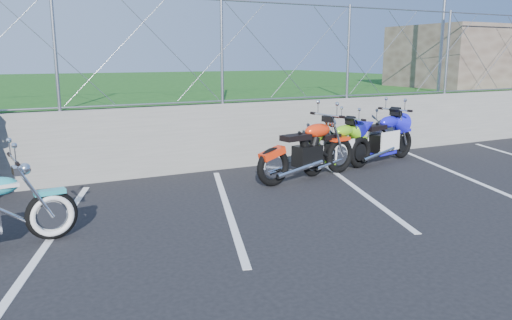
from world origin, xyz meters
name	(u,v)px	position (x,y,z in m)	size (l,w,h in m)	color
ground	(257,228)	(0.00, 0.00, 0.00)	(90.00, 90.00, 0.00)	black
retaining_wall	(175,140)	(0.00, 3.50, 0.65)	(30.00, 0.22, 1.30)	slate
grass_field	(91,100)	(0.00, 13.50, 0.65)	(30.00, 20.00, 1.30)	#164612
stone_building	(478,57)	(10.50, 5.50, 2.20)	(5.00, 3.00, 1.80)	brown
chain_link_fence	(172,51)	(0.00, 3.50, 2.30)	(28.00, 0.03, 2.00)	gray
sign_pole	(442,32)	(7.20, 3.90, 2.80)	(0.08, 0.08, 3.00)	gray
parking_lines	(296,197)	(1.20, 1.00, 0.00)	(18.29, 4.31, 0.01)	silver
naked_orange	(310,152)	(2.05, 1.96, 0.50)	(2.31, 0.78, 1.16)	black
sportbike_green	(338,149)	(2.92, 2.28, 0.44)	(1.92, 0.75, 1.02)	black
sportbike_blue	(383,140)	(4.22, 2.48, 0.48)	(2.11, 0.80, 1.11)	black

